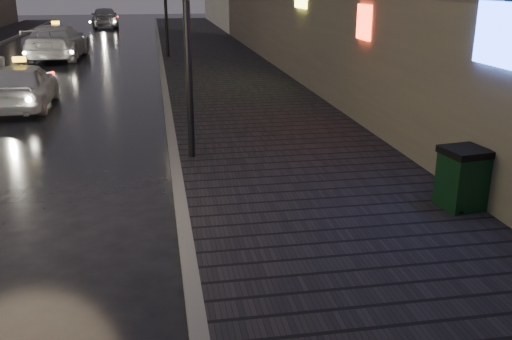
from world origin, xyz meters
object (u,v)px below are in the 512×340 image
Objects in this scene: trash_bin at (462,178)px; car_far at (105,17)px; taxi_mid at (57,42)px; taxi_near at (23,85)px.

car_far is at bearing 93.59° from trash_bin.
car_far is at bearing -89.38° from taxi_mid.
car_far is (0.19, 29.48, 0.13)m from taxi_near.
trash_bin is at bearing 116.69° from taxi_mid.
taxi_near is 29.48m from car_far.
taxi_near is at bearing 122.91° from trash_bin.
car_far is (0.83, 18.34, 0.00)m from taxi_mid.
car_far reaches higher than taxi_near.
taxi_mid reaches higher than trash_bin.
taxi_near is at bearing 82.56° from car_far.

